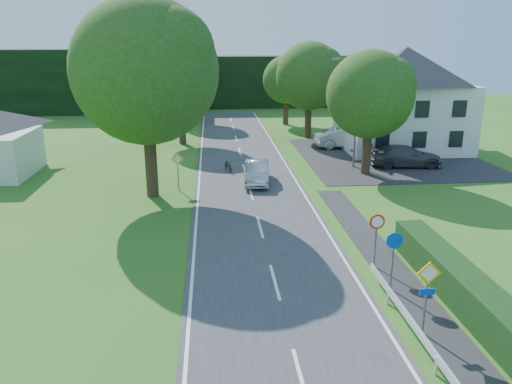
{
  "coord_description": "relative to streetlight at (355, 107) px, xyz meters",
  "views": [
    {
      "loc": [
        -2.31,
        -5.55,
        9.12
      ],
      "look_at": [
        -0.17,
        18.44,
        1.77
      ],
      "focal_mm": 35.0,
      "sensor_mm": 36.0,
      "label": 1
    }
  ],
  "objects": [
    {
      "name": "tree_right_far",
      "position": [
        -1.06,
        12.0,
        0.08
      ],
      "size": [
        7.4,
        7.4,
        9.09
      ],
      "primitive_type": null,
      "color": "#214715",
      "rests_on": "ground"
    },
    {
      "name": "line_centre",
      "position": [
        -8.06,
        -10.0,
        -4.42
      ],
      "size": [
        0.12,
        80.0,
        0.01
      ],
      "primitive_type": null,
      "color": "white",
      "rests_on": "road"
    },
    {
      "name": "parked_car_grey",
      "position": [
        4.02,
        -0.26,
        -3.64
      ],
      "size": [
        5.57,
        2.67,
        1.57
      ],
      "primitive_type": "imported",
      "rotation": [
        0.0,
        0.0,
        1.48
      ],
      "color": "#49484D",
      "rests_on": "parking_pad"
    },
    {
      "name": "house_white",
      "position": [
        5.94,
        6.0,
        -0.06
      ],
      "size": [
        10.6,
        8.4,
        8.6
      ],
      "color": "silver",
      "rests_on": "ground"
    },
    {
      "name": "sign_speed_limit",
      "position": [
        -3.76,
        -17.03,
        -2.7
      ],
      "size": [
        0.64,
        0.11,
        2.37
      ],
      "color": "slate",
      "rests_on": "ground"
    },
    {
      "name": "treeline_left",
      "position": [
        -36.06,
        32.0,
        -0.46
      ],
      "size": [
        44.0,
        6.0,
        8.0
      ],
      "primitive_type": "cube",
      "color": "black",
      "rests_on": "ground"
    },
    {
      "name": "moving_car",
      "position": [
        -7.46,
        -3.81,
        -3.7
      ],
      "size": [
        1.99,
        4.51,
        1.44
      ],
      "primitive_type": "imported",
      "rotation": [
        0.0,
        0.0,
        -0.11
      ],
      "color": "silver",
      "rests_on": "road"
    },
    {
      "name": "road",
      "position": [
        -8.06,
        -10.0,
        -4.44
      ],
      "size": [
        7.0,
        80.0,
        0.04
      ],
      "primitive_type": "cube",
      "color": "#363638",
      "rests_on": "ground"
    },
    {
      "name": "tree_right_back",
      "position": [
        -2.06,
        20.0,
        -0.68
      ],
      "size": [
        6.2,
        6.2,
        7.56
      ],
      "primitive_type": null,
      "color": "#214715",
      "rests_on": "ground"
    },
    {
      "name": "tree_main",
      "position": [
        -14.06,
        -6.0,
        1.36
      ],
      "size": [
        9.4,
        9.4,
        11.64
      ],
      "primitive_type": null,
      "color": "#214715",
      "rests_on": "ground"
    },
    {
      "name": "tree_left_back",
      "position": [
        -12.56,
        22.0,
        -0.43
      ],
      "size": [
        6.6,
        6.6,
        8.07
      ],
      "primitive_type": null,
      "color": "#214715",
      "rests_on": "ground"
    },
    {
      "name": "treeline_right",
      "position": [
        -0.06,
        36.0,
        -0.96
      ],
      "size": [
        30.0,
        5.0,
        7.0
      ],
      "primitive_type": "cube",
      "color": "black",
      "rests_on": "ground"
    },
    {
      "name": "sign_roundabout",
      "position": [
        -3.76,
        -19.02,
        -2.79
      ],
      "size": [
        0.64,
        0.08,
        2.37
      ],
      "color": "slate",
      "rests_on": "ground"
    },
    {
      "name": "line_edge_left",
      "position": [
        -11.31,
        -10.0,
        -4.42
      ],
      "size": [
        0.12,
        80.0,
        0.01
      ],
      "primitive_type": "cube",
      "color": "white",
      "rests_on": "road"
    },
    {
      "name": "parked_car_silver_a",
      "position": [
        1.23,
        6.78,
        -3.57
      ],
      "size": [
        5.25,
        1.96,
        1.71
      ],
      "primitive_type": "imported",
      "rotation": [
        0.0,
        0.0,
        1.6
      ],
      "color": "silver",
      "rests_on": "parking_pad"
    },
    {
      "name": "parked_car_red",
      "position": [
        3.32,
        3.0,
        -3.61
      ],
      "size": [
        4.83,
        2.0,
        1.64
      ],
      "primitive_type": "imported",
      "rotation": [
        0.0,
        0.0,
        1.58
      ],
      "color": "#62140A",
      "rests_on": "parking_pad"
    },
    {
      "name": "parked_car_silver_b",
      "position": [
        7.64,
        4.0,
        -3.78
      ],
      "size": [
        4.78,
        2.45,
        1.29
      ],
      "primitive_type": "imported",
      "rotation": [
        0.0,
        0.0,
        1.5
      ],
      "color": "#9D9EA4",
      "rests_on": "parking_pad"
    },
    {
      "name": "parasol",
      "position": [
        1.23,
        5.0,
        -3.36
      ],
      "size": [
        2.55,
        2.59,
        2.12
      ],
      "primitive_type": "imported",
      "rotation": [
        0.0,
        0.0,
        0.11
      ],
      "color": "#B80E10",
      "rests_on": "parking_pad"
    },
    {
      "name": "streetlight",
      "position": [
        0.0,
        0.0,
        0.0
      ],
      "size": [
        2.03,
        0.18,
        8.0
      ],
      "color": "slate",
      "rests_on": "ground"
    },
    {
      "name": "motorcycle",
      "position": [
        -9.26,
        -0.46,
        -3.99
      ],
      "size": [
        0.95,
        1.75,
        0.87
      ],
      "primitive_type": "imported",
      "rotation": [
        0.0,
        0.0,
        0.23
      ],
      "color": "black",
      "rests_on": "road"
    },
    {
      "name": "tree_left_far",
      "position": [
        -13.06,
        10.0,
        -0.17
      ],
      "size": [
        7.0,
        7.0,
        8.58
      ],
      "primitive_type": null,
      "color": "#214715",
      "rests_on": "ground"
    },
    {
      "name": "parking_pad",
      "position": [
        3.94,
        3.0,
        -4.44
      ],
      "size": [
        14.0,
        16.0,
        0.04
      ],
      "primitive_type": "cube",
      "color": "#252528",
      "rests_on": "ground"
    },
    {
      "name": "sign_priority_left",
      "position": [
        -12.56,
        -5.02,
        -2.75
      ],
      "size": [
        0.78,
        0.09,
        2.44
      ],
      "color": "slate",
      "rests_on": "ground"
    },
    {
      "name": "line_edge_right",
      "position": [
        -4.81,
        -10.0,
        -4.42
      ],
      "size": [
        0.12,
        80.0,
        0.01
      ],
      "primitive_type": "cube",
      "color": "white",
      "rests_on": "road"
    },
    {
      "name": "sign_priority_right",
      "position": [
        -3.76,
        -22.02,
        -2.67
      ],
      "size": [
        0.78,
        0.09,
        2.59
      ],
      "color": "slate",
      "rests_on": "ground"
    },
    {
      "name": "tree_right_mid",
      "position": [
        0.44,
        -2.0,
        -0.17
      ],
      "size": [
        7.0,
        7.0,
        8.58
      ],
      "primitive_type": null,
      "color": "#214715",
      "rests_on": "ground"
    }
  ]
}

